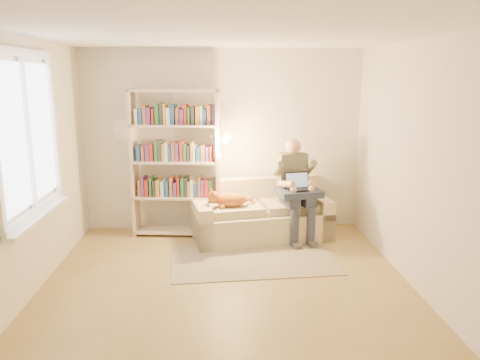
{
  "coord_description": "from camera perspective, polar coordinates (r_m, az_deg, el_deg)",
  "views": [
    {
      "loc": [
        -0.09,
        -4.52,
        2.21
      ],
      "look_at": [
        0.19,
        1.0,
        0.99
      ],
      "focal_mm": 35.0,
      "sensor_mm": 36.0,
      "label": 1
    }
  ],
  "objects": [
    {
      "name": "floor",
      "position": [
        5.04,
        -1.6,
        -13.57
      ],
      "size": [
        4.5,
        4.5,
        0.0
      ],
      "primitive_type": "plane",
      "color": "olive",
      "rests_on": "ground"
    },
    {
      "name": "ceiling",
      "position": [
        4.54,
        -1.81,
        17.39
      ],
      "size": [
        4.0,
        4.5,
        0.02
      ],
      "primitive_type": "cube",
      "color": "white",
      "rests_on": "wall_back"
    },
    {
      "name": "wall_left",
      "position": [
        4.99,
        -25.31,
        0.76
      ],
      "size": [
        0.02,
        4.5,
        2.6
      ],
      "primitive_type": "cube",
      "color": "silver",
      "rests_on": "floor"
    },
    {
      "name": "wall_right",
      "position": [
        5.06,
        21.56,
        1.24
      ],
      "size": [
        0.02,
        4.5,
        2.6
      ],
      "primitive_type": "cube",
      "color": "silver",
      "rests_on": "floor"
    },
    {
      "name": "wall_back",
      "position": [
        6.83,
        -2.1,
        4.81
      ],
      "size": [
        4.0,
        0.02,
        2.6
      ],
      "primitive_type": "cube",
      "color": "silver",
      "rests_on": "floor"
    },
    {
      "name": "wall_front",
      "position": [
        2.45,
        -0.58,
        -9.33
      ],
      "size": [
        4.0,
        0.02,
        2.6
      ],
      "primitive_type": "cube",
      "color": "silver",
      "rests_on": "floor"
    },
    {
      "name": "window",
      "position": [
        5.14,
        -24.01,
        2.04
      ],
      "size": [
        0.12,
        1.52,
        1.69
      ],
      "color": "white",
      "rests_on": "wall_left"
    },
    {
      "name": "sofa",
      "position": [
        6.58,
        2.49,
        -4.53
      ],
      "size": [
        1.99,
        1.17,
        0.79
      ],
      "rotation": [
        0.0,
        0.0,
        0.19
      ],
      "color": "beige",
      "rests_on": "floor"
    },
    {
      "name": "person",
      "position": [
        6.46,
        6.73,
        -0.46
      ],
      "size": [
        0.49,
        0.68,
        1.39
      ],
      "rotation": [
        0.0,
        0.0,
        0.19
      ],
      "color": "#686B57",
      "rests_on": "sofa"
    },
    {
      "name": "cat",
      "position": [
        6.27,
        -1.17,
        -2.34
      ],
      "size": [
        0.63,
        0.31,
        0.24
      ],
      "rotation": [
        0.0,
        0.0,
        0.19
      ],
      "color": "orange",
      "rests_on": "sofa"
    },
    {
      "name": "blanket",
      "position": [
        6.35,
        7.02,
        -1.5
      ],
      "size": [
        0.64,
        0.55,
        0.09
      ],
      "primitive_type": "cube",
      "rotation": [
        0.0,
        0.0,
        0.19
      ],
      "color": "#262E44",
      "rests_on": "person"
    },
    {
      "name": "laptop",
      "position": [
        6.33,
        7.01,
        -0.61
      ],
      "size": [
        0.38,
        0.33,
        0.29
      ],
      "rotation": [
        0.0,
        0.0,
        0.19
      ],
      "color": "black",
      "rests_on": "blanket"
    },
    {
      "name": "bookshelf",
      "position": [
        6.53,
        -7.8,
        2.94
      ],
      "size": [
        1.36,
        0.5,
        2.06
      ],
      "rotation": [
        0.0,
        0.0,
        -0.1
      ],
      "color": "beige",
      "rests_on": "floor"
    },
    {
      "name": "rug",
      "position": [
        5.85,
        1.62,
        -9.67
      ],
      "size": [
        2.08,
        1.33,
        0.01
      ],
      "primitive_type": "cube",
      "rotation": [
        0.0,
        0.0,
        0.07
      ],
      "color": "gray",
      "rests_on": "floor"
    }
  ]
}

